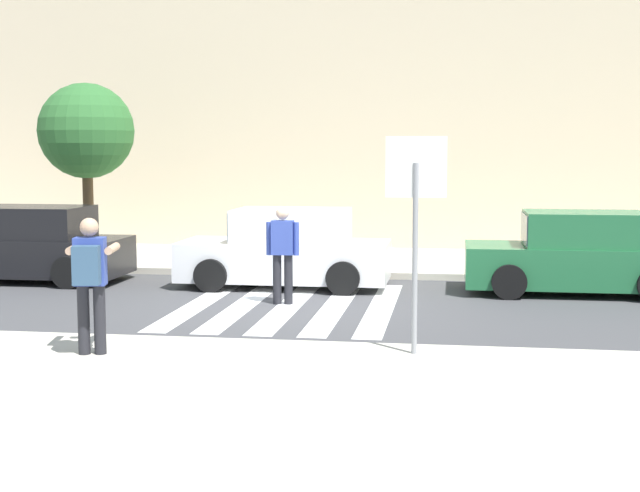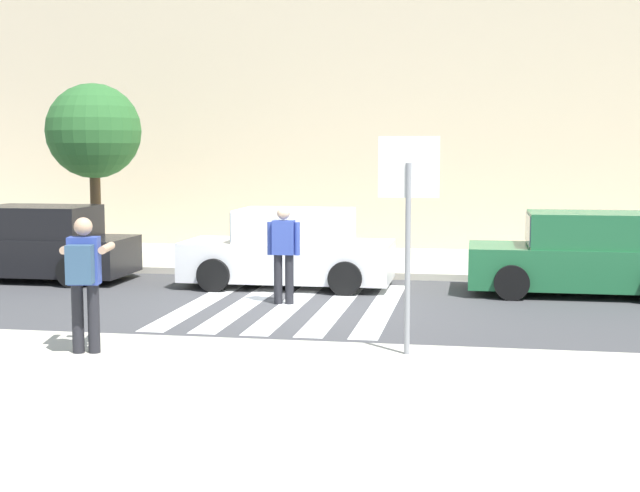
{
  "view_description": "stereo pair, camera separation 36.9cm",
  "coord_description": "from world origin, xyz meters",
  "px_view_note": "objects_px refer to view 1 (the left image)",
  "views": [
    {
      "loc": [
        2.8,
        -14.86,
        2.71
      ],
      "look_at": [
        0.6,
        -0.2,
        1.1
      ],
      "focal_mm": 50.0,
      "sensor_mm": 36.0,
      "label": 1
    },
    {
      "loc": [
        3.16,
        -14.8,
        2.71
      ],
      "look_at": [
        0.6,
        -0.2,
        1.1
      ],
      "focal_mm": 50.0,
      "sensor_mm": 36.0,
      "label": 2
    }
  ],
  "objects_px": {
    "street_tree_west": "(86,132)",
    "photographer_with_backpack": "(90,274)",
    "parked_car_black": "(29,246)",
    "parked_car_green": "(578,255)",
    "stop_sign": "(416,196)",
    "parked_car_white": "(287,251)",
    "pedestrian_crossing": "(283,249)"
  },
  "relations": [
    {
      "from": "street_tree_west",
      "to": "photographer_with_backpack",
      "type": "bearing_deg",
      "value": -66.87
    },
    {
      "from": "pedestrian_crossing",
      "to": "parked_car_white",
      "type": "distance_m",
      "value": 2.0
    },
    {
      "from": "pedestrian_crossing",
      "to": "parked_car_black",
      "type": "height_order",
      "value": "pedestrian_crossing"
    },
    {
      "from": "pedestrian_crossing",
      "to": "parked_car_green",
      "type": "bearing_deg",
      "value": 20.36
    },
    {
      "from": "parked_car_black",
      "to": "street_tree_west",
      "type": "height_order",
      "value": "street_tree_west"
    },
    {
      "from": "pedestrian_crossing",
      "to": "parked_car_green",
      "type": "xyz_separation_m",
      "value": [
        5.28,
        1.96,
        -0.25
      ]
    },
    {
      "from": "photographer_with_backpack",
      "to": "parked_car_white",
      "type": "distance_m",
      "value": 6.84
    },
    {
      "from": "parked_car_black",
      "to": "parked_car_green",
      "type": "height_order",
      "value": "same"
    },
    {
      "from": "photographer_with_backpack",
      "to": "street_tree_west",
      "type": "height_order",
      "value": "street_tree_west"
    },
    {
      "from": "photographer_with_backpack",
      "to": "parked_car_green",
      "type": "xyz_separation_m",
      "value": [
        6.81,
        6.71,
        -0.44
      ]
    },
    {
      "from": "stop_sign",
      "to": "parked_car_black",
      "type": "bearing_deg",
      "value": 143.61
    },
    {
      "from": "parked_car_black",
      "to": "parked_car_white",
      "type": "bearing_deg",
      "value": 0.0
    },
    {
      "from": "photographer_with_backpack",
      "to": "street_tree_west",
      "type": "relative_size",
      "value": 0.42
    },
    {
      "from": "parked_car_green",
      "to": "parked_car_black",
      "type": "bearing_deg",
      "value": 180.0
    },
    {
      "from": "parked_car_white",
      "to": "street_tree_west",
      "type": "bearing_deg",
      "value": 158.02
    },
    {
      "from": "stop_sign",
      "to": "pedestrian_crossing",
      "type": "xyz_separation_m",
      "value": [
        -2.48,
        4.08,
        -1.16
      ]
    },
    {
      "from": "photographer_with_backpack",
      "to": "parked_car_green",
      "type": "distance_m",
      "value": 9.57
    },
    {
      "from": "photographer_with_backpack",
      "to": "pedestrian_crossing",
      "type": "bearing_deg",
      "value": 72.16
    },
    {
      "from": "stop_sign",
      "to": "parked_car_white",
      "type": "relative_size",
      "value": 0.67
    },
    {
      "from": "parked_car_black",
      "to": "parked_car_white",
      "type": "relative_size",
      "value": 1.0
    },
    {
      "from": "pedestrian_crossing",
      "to": "parked_car_black",
      "type": "bearing_deg",
      "value": 161.07
    },
    {
      "from": "stop_sign",
      "to": "parked_car_green",
      "type": "relative_size",
      "value": 0.67
    },
    {
      "from": "parked_car_green",
      "to": "street_tree_west",
      "type": "xyz_separation_m",
      "value": [
        -10.53,
        2.0,
        2.38
      ]
    },
    {
      "from": "stop_sign",
      "to": "photographer_with_backpack",
      "type": "bearing_deg",
      "value": -170.47
    },
    {
      "from": "stop_sign",
      "to": "photographer_with_backpack",
      "type": "distance_m",
      "value": 4.18
    },
    {
      "from": "parked_car_black",
      "to": "pedestrian_crossing",
      "type": "bearing_deg",
      "value": -18.93
    },
    {
      "from": "stop_sign",
      "to": "parked_car_green",
      "type": "height_order",
      "value": "stop_sign"
    },
    {
      "from": "parked_car_black",
      "to": "parked_car_green",
      "type": "distance_m",
      "value": 11.0
    },
    {
      "from": "pedestrian_crossing",
      "to": "stop_sign",
      "type": "bearing_deg",
      "value": -58.72
    },
    {
      "from": "stop_sign",
      "to": "parked_car_black",
      "type": "xyz_separation_m",
      "value": [
        -8.19,
        6.04,
        -1.41
      ]
    },
    {
      "from": "street_tree_west",
      "to": "parked_car_black",
      "type": "bearing_deg",
      "value": -103.1
    },
    {
      "from": "parked_car_green",
      "to": "parked_car_white",
      "type": "bearing_deg",
      "value": 180.0
    }
  ]
}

